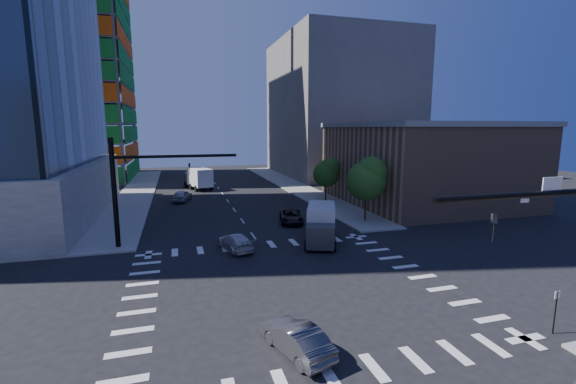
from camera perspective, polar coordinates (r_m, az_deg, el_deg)
name	(u,v)px	position (r m, az deg, el deg)	size (l,w,h in m)	color
ground	(290,286)	(25.04, 0.30, -13.80)	(160.00, 160.00, 0.00)	black
road_markings	(290,286)	(25.04, 0.30, -13.79)	(20.00, 20.00, 0.01)	silver
sidewalk_ne	(293,186)	(65.65, 0.82, 0.89)	(5.00, 60.00, 0.15)	gray
sidewalk_nw	(137,193)	(63.10, -21.44, -0.12)	(5.00, 60.00, 0.15)	gray
construction_building	(54,47)	(87.77, -31.39, 17.82)	(25.16, 34.50, 70.60)	slate
commercial_building	(423,163)	(54.38, 19.35, 4.12)	(20.50, 22.50, 10.60)	#987558
bg_building_ne	(338,108)	(84.14, 7.45, 12.22)	(24.00, 30.00, 28.00)	#655E5B
signal_mast_nw	(134,182)	(34.01, -21.91, 1.36)	(10.20, 0.40, 9.00)	black
tree_south	(368,178)	(41.08, 11.75, 2.01)	(4.16, 4.16, 6.82)	#382316
tree_north	(327,172)	(52.10, 5.84, 2.93)	(3.54, 3.52, 5.78)	#382316
no_parking_sign	(556,307)	(23.25, 34.89, -13.79)	(0.30, 0.06, 2.20)	black
car_nb_far	(291,216)	(40.59, 0.48, -3.64)	(2.25, 4.87, 1.35)	black
car_sb_near	(235,242)	(32.12, -7.82, -7.32)	(1.85, 4.55, 1.32)	#BEBEBE
car_sb_mid	(182,196)	(54.30, -15.40, -0.52)	(1.84, 4.58, 1.56)	#ADB0B5
car_sb_cross	(296,339)	(18.23, 1.21, -20.88)	(1.45, 4.16, 1.37)	#4C4B50
box_truck_near	(321,227)	(33.56, 4.90, -5.24)	(4.60, 6.49, 3.13)	black
box_truck_far	(198,179)	(64.73, -13.24, 1.82)	(4.49, 7.10, 3.45)	black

